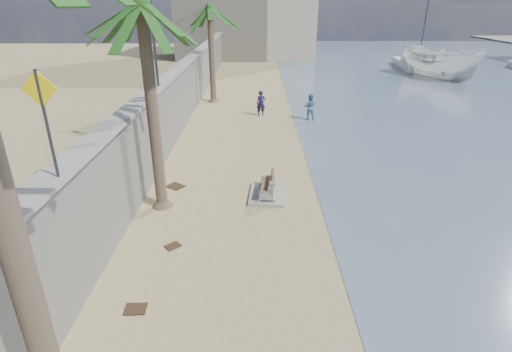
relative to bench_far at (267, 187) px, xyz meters
name	(u,v)px	position (x,y,z in m)	size (l,w,h in m)	color
ground_plane	(277,346)	(0.05, -7.76, -0.37)	(140.00, 140.00, 0.00)	tan
seawall	(187,90)	(-5.15, 12.24, 1.38)	(0.45, 70.00, 3.50)	gray
wall_cap	(185,63)	(-5.15, 12.24, 3.18)	(0.80, 70.00, 0.12)	gray
end_building	(246,3)	(-1.95, 44.24, 6.63)	(18.00, 12.00, 14.00)	#B7AA93
bench_far	(267,187)	(0.00, 0.00, 0.00)	(1.52, 2.13, 0.86)	gray
palm_mid	(141,7)	(-4.07, -0.92, 6.74)	(5.00, 5.00, 8.11)	brown
palm_back	(210,9)	(-3.83, 16.44, 6.36)	(5.00, 5.00, 7.73)	brown
pedestrian_sign	(44,110)	(-4.95, -6.26, 4.78)	(0.78, 0.07, 2.40)	#2D2D33
streetlight	(152,16)	(-5.05, 4.24, 6.27)	(0.28, 0.28, 5.12)	#2D2D33
person_a	(261,102)	(-0.15, 12.30, 0.60)	(0.70, 0.48, 1.95)	#161233
person_b	(310,106)	(3.05, 11.28, 0.58)	(0.92, 0.71, 1.90)	teal
boat_cruiser	(441,61)	(18.16, 27.02, 1.32)	(3.55, 3.66, 4.18)	silver
yacht_far	(409,65)	(17.41, 33.61, -0.02)	(8.01, 2.24, 1.50)	silver
sailboat_west	(419,62)	(19.32, 35.65, -0.04)	(6.31, 5.93, 10.28)	silver
debris_b	(136,309)	(-3.54, -6.57, -0.36)	(0.55, 0.44, 0.03)	#382616
debris_c	(176,186)	(-3.90, 0.84, -0.36)	(0.72, 0.57, 0.03)	#382616
debris_d	(173,246)	(-3.13, -3.70, -0.36)	(0.48, 0.38, 0.03)	#382616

